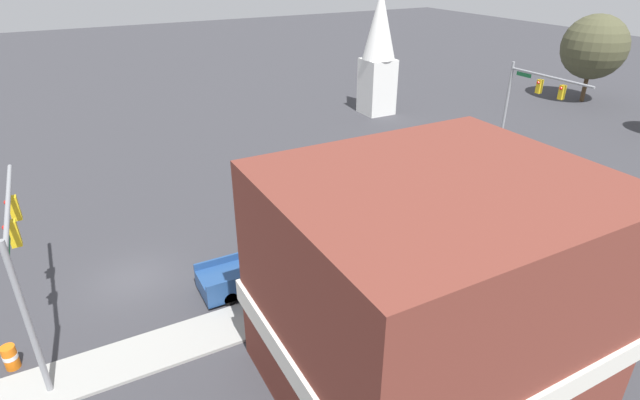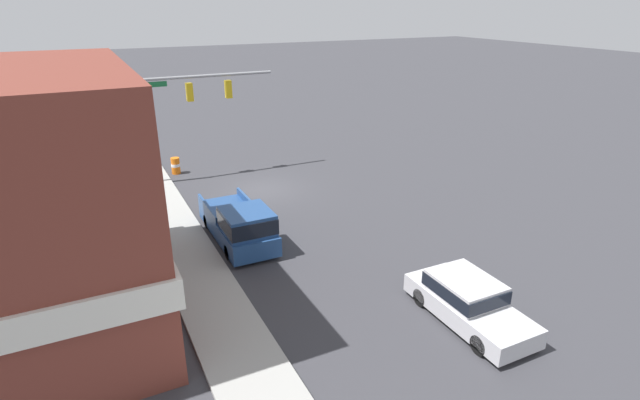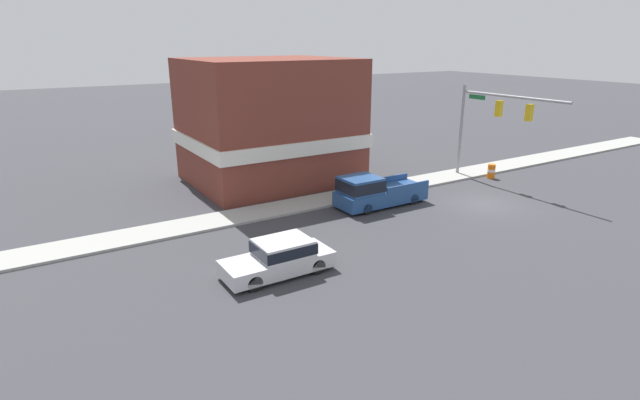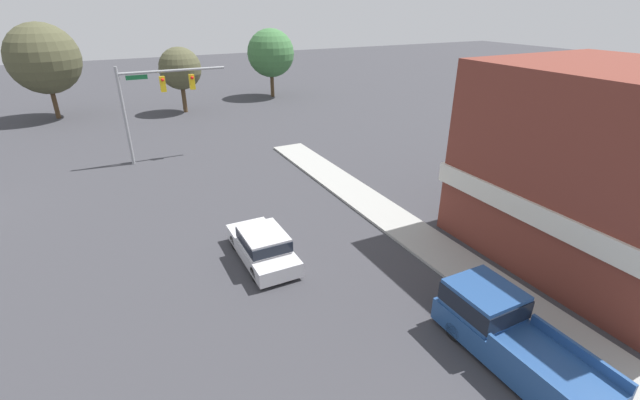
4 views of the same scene
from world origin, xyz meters
name	(u,v)px [view 1 (image 1 of 4)]	position (x,y,z in m)	size (l,w,h in m)	color
ground_plane	(133,279)	(0.00, 0.00, 0.00)	(200.00, 200.00, 0.00)	#38383D
sidewalk_curb	(158,350)	(5.70, 0.00, 0.07)	(2.40, 60.00, 0.14)	#9E9E99
near_signal_assembly	(17,249)	(3.33, -3.98, 4.82)	(8.31, 0.49, 6.60)	gray
far_signal_assembly	(532,92)	(-3.54, 31.35, 4.94)	(7.37, 0.49, 6.83)	gray
car_lead	(365,190)	(-1.85, 15.00, 0.79)	(1.94, 4.78, 1.52)	black
pickup_truck_parked	(269,263)	(3.25, 6.06, 0.96)	(2.10, 5.74, 1.97)	black
construction_barrel	(10,357)	(3.90, -5.21, 0.53)	(0.55, 0.55, 1.04)	orange
corner_brick_building	(430,292)	(11.96, 8.59, 4.10)	(9.41, 11.01, 8.43)	brown
church_steeple	(379,50)	(-18.27, 26.88, 6.24)	(3.17, 3.17, 11.93)	white
backdrop_tree_left_far	(594,47)	(-11.23, 49.26, 5.76)	(6.62, 6.62, 9.08)	#4C3823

